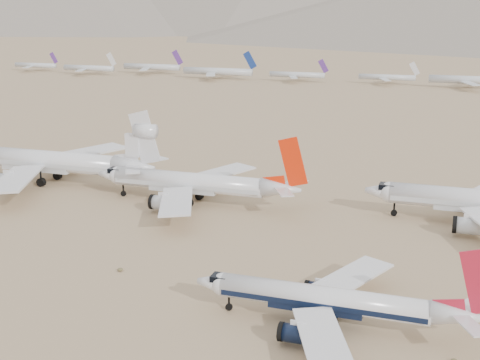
{
  "coord_description": "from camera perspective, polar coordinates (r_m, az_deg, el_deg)",
  "views": [
    {
      "loc": [
        23.35,
        -79.22,
        44.16
      ],
      "look_at": [
        -22.23,
        53.49,
        7.0
      ],
      "focal_mm": 50.0,
      "sensor_mm": 36.0,
      "label": 1
    }
  ],
  "objects": [
    {
      "name": "main_airliner",
      "position": [
        95.79,
        8.1,
        -10.2
      ],
      "size": [
        39.86,
        38.94,
        14.07
      ],
      "color": "white",
      "rests_on": "ground"
    },
    {
      "name": "row2_orange_tail",
      "position": [
        151.24,
        -3.73,
        -0.29
      ],
      "size": [
        47.76,
        46.72,
        17.04
      ],
      "color": "white",
      "rests_on": "ground"
    },
    {
      "name": "row2_white_trijet",
      "position": [
        174.3,
        -15.65,
        1.57
      ],
      "size": [
        56.76,
        55.47,
        20.11
      ],
      "color": "white",
      "rests_on": "ground"
    },
    {
      "name": "ground",
      "position": [
        93.65,
        2.3,
        -13.31
      ],
      "size": [
        7000.0,
        7000.0,
        0.0
      ],
      "primitive_type": "plane",
      "color": "#907254",
      "rests_on": "ground"
    }
  ]
}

